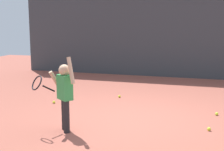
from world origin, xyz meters
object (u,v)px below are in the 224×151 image
at_px(tennis_player, 64,91).
at_px(tennis_ball_4, 217,114).
at_px(tennis_ball_0, 119,96).
at_px(tennis_ball_5, 54,102).
at_px(tennis_ball_3, 209,129).

relative_size(tennis_player, tennis_ball_4, 20.46).
height_order(tennis_player, tennis_ball_0, tennis_player).
height_order(tennis_player, tennis_ball_5, tennis_player).
height_order(tennis_ball_0, tennis_ball_3, same).
bearing_deg(tennis_ball_5, tennis_ball_3, -14.19).
bearing_deg(tennis_ball_0, tennis_player, -95.85).
distance_m(tennis_ball_4, tennis_ball_5, 3.73).
xyz_separation_m(tennis_player, tennis_ball_4, (2.65, 1.78, -0.69)).
xyz_separation_m(tennis_player, tennis_ball_5, (-1.08, 1.65, -0.69)).
xyz_separation_m(tennis_ball_0, tennis_ball_4, (2.37, -0.91, 0.00)).
bearing_deg(tennis_ball_4, tennis_ball_0, 159.12).
xyz_separation_m(tennis_player, tennis_ball_0, (0.27, 2.68, -0.69)).
bearing_deg(tennis_ball_4, tennis_ball_5, -178.13).
relative_size(tennis_player, tennis_ball_3, 20.46).
distance_m(tennis_player, tennis_ball_0, 2.78).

